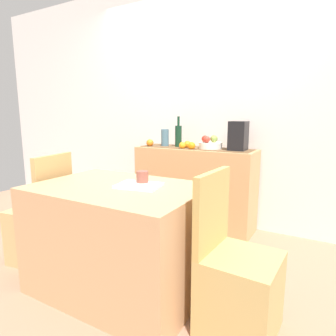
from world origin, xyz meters
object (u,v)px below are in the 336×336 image
at_px(fruit_bowl, 211,145).
at_px(coffee_cup, 142,178).
at_px(ceramic_vase, 165,138).
at_px(chair_by_corner, 237,286).
at_px(sideboard_console, 194,188).
at_px(dining_table, 119,238).
at_px(wine_bottle, 178,136).
at_px(coffee_maker, 238,136).
at_px(chair_near_window, 42,229).
at_px(open_book, 139,186).

relative_size(fruit_bowl, coffee_cup, 2.49).
xyz_separation_m(ceramic_vase, coffee_cup, (0.54, -1.23, -0.17)).
bearing_deg(chair_by_corner, sideboard_console, 123.19).
relative_size(dining_table, coffee_cup, 11.85).
xyz_separation_m(wine_bottle, coffee_cup, (0.37, -1.23, -0.20)).
relative_size(fruit_bowl, coffee_maker, 0.83).
relative_size(coffee_cup, chair_near_window, 0.11).
xyz_separation_m(ceramic_vase, chair_near_window, (-0.42, -1.33, -0.69)).
relative_size(sideboard_console, open_book, 4.54).
xyz_separation_m(dining_table, coffee_cup, (0.13, 0.10, 0.42)).
distance_m(wine_bottle, chair_by_corner, 1.85).
bearing_deg(ceramic_vase, chair_by_corner, -47.04).
bearing_deg(sideboard_console, chair_near_window, -120.67).
height_order(fruit_bowl, ceramic_vase, ceramic_vase).
relative_size(ceramic_vase, open_book, 0.68).
distance_m(wine_bottle, chair_near_window, 1.62).
relative_size(wine_bottle, open_book, 1.18).
relative_size(fruit_bowl, chair_by_corner, 0.26).
distance_m(fruit_bowl, coffee_maker, 0.30).
distance_m(wine_bottle, ceramic_vase, 0.17).
bearing_deg(chair_by_corner, open_book, 176.24).
bearing_deg(fruit_bowl, chair_near_window, -125.87).
relative_size(ceramic_vase, dining_table, 0.17).
xyz_separation_m(coffee_maker, ceramic_vase, (-0.82, 0.00, -0.05)).
bearing_deg(open_book, dining_table, -171.70).
relative_size(sideboard_console, wine_bottle, 3.85).
distance_m(coffee_maker, chair_near_window, 1.96).
bearing_deg(chair_by_corner, fruit_bowl, 117.67).
distance_m(sideboard_console, fruit_bowl, 0.50).
xyz_separation_m(coffee_cup, chair_near_window, (-0.96, -0.10, -0.52)).
height_order(wine_bottle, coffee_cup, wine_bottle).
bearing_deg(open_book, coffee_cup, 90.47).
relative_size(fruit_bowl, chair_near_window, 0.26).
distance_m(dining_table, chair_by_corner, 0.83).
bearing_deg(coffee_maker, dining_table, -107.34).
distance_m(ceramic_vase, chair_near_window, 1.55).
relative_size(sideboard_console, chair_by_corner, 1.41).
xyz_separation_m(sideboard_console, chair_by_corner, (0.87, -1.33, -0.16)).
relative_size(coffee_cup, chair_by_corner, 0.11).
bearing_deg(fruit_bowl, coffee_maker, 0.00).
distance_m(dining_table, open_book, 0.41).
distance_m(fruit_bowl, chair_near_window, 1.75).
bearing_deg(open_book, sideboard_console, 88.01).
bearing_deg(chair_by_corner, chair_near_window, 179.94).
bearing_deg(chair_near_window, coffee_cup, 5.97).
height_order(fruit_bowl, chair_near_window, fruit_bowl).
bearing_deg(ceramic_vase, wine_bottle, -0.00).
height_order(coffee_cup, chair_by_corner, chair_by_corner).
bearing_deg(chair_by_corner, ceramic_vase, 132.96).
bearing_deg(dining_table, fruit_bowl, 84.36).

